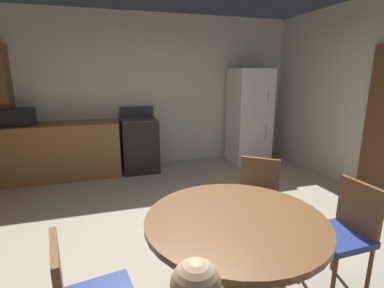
{
  "coord_description": "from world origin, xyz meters",
  "views": [
    {
      "loc": [
        -0.78,
        -2.27,
        1.67
      ],
      "look_at": [
        0.2,
        0.93,
        0.85
      ],
      "focal_mm": 26.93,
      "sensor_mm": 36.0,
      "label": 1
    }
  ],
  "objects_px": {
    "refrigerator": "(249,116)",
    "chair_east": "(345,229)",
    "chair_northeast": "(257,197)",
    "oven_range": "(140,144)",
    "microwave": "(18,117)",
    "dining_table": "(235,239)"
  },
  "relations": [
    {
      "from": "refrigerator",
      "to": "chair_east",
      "type": "xyz_separation_m",
      "value": [
        -0.9,
        -3.3,
        -0.38
      ]
    },
    {
      "from": "refrigerator",
      "to": "chair_northeast",
      "type": "distance_m",
      "value": 2.9
    },
    {
      "from": "oven_range",
      "to": "refrigerator",
      "type": "distance_m",
      "value": 2.11
    },
    {
      "from": "oven_range",
      "to": "microwave",
      "type": "relative_size",
      "value": 2.5
    },
    {
      "from": "oven_range",
      "to": "microwave",
      "type": "xyz_separation_m",
      "value": [
        -1.82,
        -0.0,
        0.56
      ]
    },
    {
      "from": "dining_table",
      "to": "chair_east",
      "type": "distance_m",
      "value": 0.96
    },
    {
      "from": "refrigerator",
      "to": "microwave",
      "type": "bearing_deg",
      "value": 179.26
    },
    {
      "from": "dining_table",
      "to": "chair_east",
      "type": "height_order",
      "value": "chair_east"
    },
    {
      "from": "refrigerator",
      "to": "chair_northeast",
      "type": "bearing_deg",
      "value": -115.94
    },
    {
      "from": "microwave",
      "to": "dining_table",
      "type": "distance_m",
      "value": 3.97
    },
    {
      "from": "microwave",
      "to": "refrigerator",
      "type": "bearing_deg",
      "value": -0.74
    },
    {
      "from": "refrigerator",
      "to": "dining_table",
      "type": "bearing_deg",
      "value": -119.03
    },
    {
      "from": "refrigerator",
      "to": "chair_east",
      "type": "relative_size",
      "value": 2.02
    },
    {
      "from": "oven_range",
      "to": "microwave",
      "type": "distance_m",
      "value": 1.9
    },
    {
      "from": "oven_range",
      "to": "chair_northeast",
      "type": "xyz_separation_m",
      "value": [
        0.81,
        -2.64,
        0.03
      ]
    },
    {
      "from": "dining_table",
      "to": "chair_northeast",
      "type": "height_order",
      "value": "chair_northeast"
    },
    {
      "from": "chair_northeast",
      "to": "chair_east",
      "type": "relative_size",
      "value": 1.0
    },
    {
      "from": "oven_range",
      "to": "microwave",
      "type": "bearing_deg",
      "value": -179.89
    },
    {
      "from": "dining_table",
      "to": "chair_northeast",
      "type": "relative_size",
      "value": 1.37
    },
    {
      "from": "refrigerator",
      "to": "microwave",
      "type": "xyz_separation_m",
      "value": [
        -3.89,
        0.05,
        0.15
      ]
    },
    {
      "from": "chair_northeast",
      "to": "chair_east",
      "type": "height_order",
      "value": "same"
    },
    {
      "from": "microwave",
      "to": "chair_east",
      "type": "distance_m",
      "value": 4.53
    }
  ]
}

